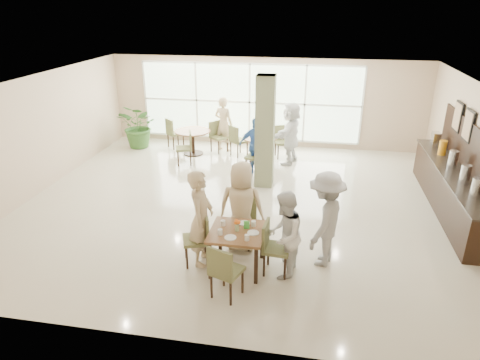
% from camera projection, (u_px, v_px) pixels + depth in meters
% --- Properties ---
extents(ground, '(10.00, 10.00, 0.00)m').
position_uv_depth(ground, '(241.00, 203.00, 10.07)').
color(ground, beige).
rests_on(ground, ground).
extents(room_shell, '(10.00, 10.00, 10.00)m').
position_uv_depth(room_shell, '(241.00, 133.00, 9.40)').
color(room_shell, white).
rests_on(room_shell, ground).
extents(window_bank, '(7.00, 0.04, 7.00)m').
position_uv_depth(window_bank, '(250.00, 102.00, 13.65)').
color(window_bank, silver).
rests_on(window_bank, ground).
extents(column, '(0.45, 0.45, 2.80)m').
position_uv_depth(column, '(265.00, 132.00, 10.55)').
color(column, '#686F4D').
rests_on(column, ground).
extents(main_table, '(0.93, 0.93, 0.75)m').
position_uv_depth(main_table, '(237.00, 236.00, 7.38)').
color(main_table, brown).
rests_on(main_table, ground).
extents(round_table_left, '(1.10, 1.10, 0.75)m').
position_uv_depth(round_table_left, '(193.00, 136.00, 13.08)').
color(round_table_left, brown).
rests_on(round_table_left, ground).
extents(round_table_right, '(0.99, 0.99, 0.75)m').
position_uv_depth(round_table_right, '(260.00, 144.00, 12.45)').
color(round_table_right, brown).
rests_on(round_table_right, ground).
extents(chairs_main_table, '(1.98, 2.10, 0.95)m').
position_uv_depth(chairs_main_table, '(235.00, 244.00, 7.46)').
color(chairs_main_table, brown).
rests_on(chairs_main_table, ground).
extents(chairs_table_left, '(2.11, 2.03, 0.95)m').
position_uv_depth(chairs_table_left, '(193.00, 139.00, 13.10)').
color(chairs_table_left, brown).
rests_on(chairs_table_left, ground).
extents(chairs_table_right, '(1.93, 1.98, 0.95)m').
position_uv_depth(chairs_table_right, '(259.00, 146.00, 12.48)').
color(chairs_table_right, brown).
rests_on(chairs_table_right, ground).
extents(tabletop_clutter, '(0.70, 0.74, 0.21)m').
position_uv_depth(tabletop_clutter, '(239.00, 228.00, 7.31)').
color(tabletop_clutter, white).
rests_on(tabletop_clutter, main_table).
extents(buffet_counter, '(0.64, 4.70, 1.95)m').
position_uv_depth(buffet_counter, '(451.00, 187.00, 9.55)').
color(buffet_counter, black).
rests_on(buffet_counter, ground).
extents(framed_art_a, '(0.05, 0.55, 0.70)m').
position_uv_depth(framed_art_a, '(468.00, 125.00, 9.45)').
color(framed_art_a, black).
rests_on(framed_art_a, ground).
extents(framed_art_b, '(0.05, 0.55, 0.70)m').
position_uv_depth(framed_art_b, '(458.00, 117.00, 10.18)').
color(framed_art_b, black).
rests_on(framed_art_b, ground).
extents(potted_plant, '(1.68, 1.68, 1.41)m').
position_uv_depth(potted_plant, '(139.00, 126.00, 13.63)').
color(potted_plant, '#315D25').
rests_on(potted_plant, ground).
extents(teen_left, '(0.43, 0.65, 1.77)m').
position_uv_depth(teen_left, '(201.00, 218.00, 7.48)').
color(teen_left, tan).
rests_on(teen_left, ground).
extents(teen_far, '(0.86, 0.47, 1.75)m').
position_uv_depth(teen_far, '(241.00, 207.00, 7.92)').
color(teen_far, tan).
rests_on(teen_far, ground).
extents(teen_right, '(0.67, 0.82, 1.55)m').
position_uv_depth(teen_right, '(284.00, 235.00, 7.17)').
color(teen_right, white).
rests_on(teen_right, ground).
extents(teen_standing, '(0.97, 1.28, 1.75)m').
position_uv_depth(teen_standing, '(325.00, 219.00, 7.46)').
color(teen_standing, '#A3A4A6').
rests_on(teen_standing, ground).
extents(adult_a, '(0.99, 0.67, 1.56)m').
position_uv_depth(adult_a, '(255.00, 146.00, 11.51)').
color(adult_a, '#3A67AF').
rests_on(adult_a, ground).
extents(adult_b, '(1.13, 1.79, 1.79)m').
position_uv_depth(adult_b, '(291.00, 133.00, 12.23)').
color(adult_b, white).
rests_on(adult_b, ground).
extents(adult_standing, '(0.72, 0.59, 1.71)m').
position_uv_depth(adult_standing, '(224.00, 124.00, 13.29)').
color(adult_standing, tan).
rests_on(adult_standing, ground).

